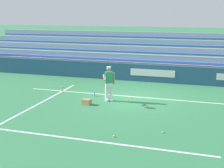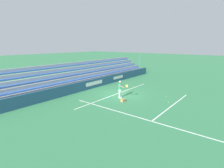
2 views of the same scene
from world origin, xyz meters
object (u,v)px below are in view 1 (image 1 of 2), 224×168
(tennis_ball_far_left, at_px, (114,136))
(water_bottle, at_px, (94,94))
(tennis_player, at_px, (109,83))
(tennis_ball_near_player, at_px, (63,87))
(tennis_ball_far_right, at_px, (163,132))
(ball_box_cardboard, at_px, (87,102))
(tennis_ball_stray_back, at_px, (130,97))

(tennis_ball_far_left, height_order, water_bottle, water_bottle)
(tennis_ball_far_left, bearing_deg, water_bottle, -62.61)
(tennis_player, relative_size, water_bottle, 7.80)
(tennis_ball_near_player, height_order, tennis_ball_far_left, same)
(tennis_ball_far_right, bearing_deg, tennis_ball_near_player, -38.83)
(tennis_ball_far_left, bearing_deg, tennis_ball_far_right, -150.68)
(ball_box_cardboard, relative_size, tennis_ball_near_player, 6.06)
(ball_box_cardboard, bearing_deg, water_bottle, -83.66)
(tennis_ball_near_player, distance_m, water_bottle, 2.75)
(ball_box_cardboard, height_order, tennis_ball_far_right, ball_box_cardboard)
(tennis_ball_far_left, xyz_separation_m, water_bottle, (2.58, -4.98, 0.08))
(ball_box_cardboard, distance_m, tennis_ball_near_player, 3.83)
(tennis_ball_far_left, relative_size, tennis_ball_far_right, 1.00)
(ball_box_cardboard, relative_size, tennis_ball_far_left, 6.06)
(ball_box_cardboard, xyz_separation_m, water_bottle, (0.17, -1.54, -0.02))
(tennis_ball_stray_back, bearing_deg, ball_box_cardboard, 45.13)
(tennis_ball_stray_back, height_order, water_bottle, water_bottle)
(tennis_player, height_order, tennis_ball_near_player, tennis_player)
(tennis_ball_near_player, relative_size, tennis_ball_far_right, 1.00)
(tennis_player, xyz_separation_m, ball_box_cardboard, (0.82, 0.93, -0.76))
(tennis_player, bearing_deg, tennis_ball_far_left, 110.03)
(tennis_player, height_order, tennis_ball_stray_back, tennis_player)
(tennis_player, relative_size, tennis_ball_stray_back, 25.98)
(ball_box_cardboard, bearing_deg, tennis_ball_stray_back, -134.87)
(tennis_ball_near_player, xyz_separation_m, tennis_ball_far_left, (-5.03, 6.23, 0.00))
(tennis_ball_near_player, bearing_deg, tennis_ball_far_right, 141.17)
(tennis_player, xyz_separation_m, water_bottle, (0.99, -0.61, -0.78))
(tennis_ball_stray_back, bearing_deg, tennis_ball_far_right, 118.32)
(tennis_player, distance_m, tennis_ball_stray_back, 1.47)
(tennis_ball_far_left, bearing_deg, tennis_ball_near_player, -51.09)
(tennis_player, distance_m, tennis_ball_near_player, 4.00)
(tennis_player, bearing_deg, tennis_ball_stray_back, -138.58)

